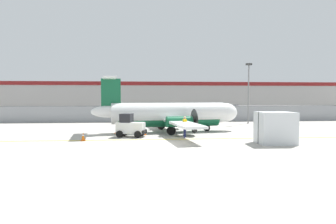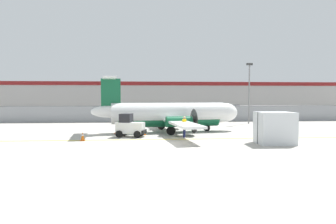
{
  "view_description": "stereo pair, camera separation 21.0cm",
  "coord_description": "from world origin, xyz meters",
  "px_view_note": "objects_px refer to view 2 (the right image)",
  "views": [
    {
      "loc": [
        -2.04,
        -20.6,
        3.26
      ],
      "look_at": [
        0.42,
        7.73,
        1.8
      ],
      "focal_mm": 32.0,
      "sensor_mm": 36.0,
      "label": 1
    },
    {
      "loc": [
        -1.83,
        -20.62,
        3.26
      ],
      "look_at": [
        0.42,
        7.73,
        1.8
      ],
      "focal_mm": 32.0,
      "sensor_mm": 36.0,
      "label": 2
    }
  ],
  "objects_px": {
    "traffic_cone_near_right": "(116,130)",
    "traffic_cone_far_right": "(139,128)",
    "parked_car_1": "(89,112)",
    "parked_car_4": "(186,110)",
    "commuter_airplane": "(171,115)",
    "apron_light_pole": "(249,88)",
    "cargo_container": "(275,128)",
    "ground_crew_worker": "(184,126)",
    "traffic_cone_far_left": "(83,137)",
    "parked_car_3": "(156,109)",
    "parked_car_5": "(205,110)",
    "parked_car_6": "(234,109)",
    "baggage_tug": "(130,126)",
    "parked_car_0": "(60,113)",
    "traffic_cone_near_left": "(144,131)",
    "parked_car_2": "(127,112)"
  },
  "relations": [
    {
      "from": "parked_car_6",
      "to": "parked_car_5",
      "type": "bearing_deg",
      "value": -142.05
    },
    {
      "from": "commuter_airplane",
      "to": "traffic_cone_near_left",
      "type": "height_order",
      "value": "commuter_airplane"
    },
    {
      "from": "commuter_airplane",
      "to": "apron_light_pole",
      "type": "bearing_deg",
      "value": 29.97
    },
    {
      "from": "traffic_cone_near_left",
      "to": "parked_car_0",
      "type": "xyz_separation_m",
      "value": [
        -12.12,
        18.7,
        0.58
      ]
    },
    {
      "from": "traffic_cone_far_right",
      "to": "parked_car_1",
      "type": "distance_m",
      "value": 19.2
    },
    {
      "from": "parked_car_3",
      "to": "parked_car_5",
      "type": "bearing_deg",
      "value": 151.77
    },
    {
      "from": "parked_car_0",
      "to": "parked_car_5",
      "type": "height_order",
      "value": "same"
    },
    {
      "from": "parked_car_2",
      "to": "parked_car_6",
      "type": "height_order",
      "value": "same"
    },
    {
      "from": "baggage_tug",
      "to": "traffic_cone_far_left",
      "type": "height_order",
      "value": "baggage_tug"
    },
    {
      "from": "traffic_cone_near_right",
      "to": "parked_car_4",
      "type": "height_order",
      "value": "parked_car_4"
    },
    {
      "from": "parked_car_5",
      "to": "baggage_tug",
      "type": "bearing_deg",
      "value": -106.29
    },
    {
      "from": "commuter_airplane",
      "to": "cargo_container",
      "type": "distance_m",
      "value": 9.9
    },
    {
      "from": "baggage_tug",
      "to": "traffic_cone_near_left",
      "type": "xyz_separation_m",
      "value": [
        1.14,
        1.09,
        -0.54
      ]
    },
    {
      "from": "parked_car_4",
      "to": "traffic_cone_near_right",
      "type": "bearing_deg",
      "value": 67.07
    },
    {
      "from": "ground_crew_worker",
      "to": "parked_car_6",
      "type": "bearing_deg",
      "value": 88.03
    },
    {
      "from": "traffic_cone_far_right",
      "to": "parked_car_5",
      "type": "relative_size",
      "value": 0.15
    },
    {
      "from": "baggage_tug",
      "to": "parked_car_0",
      "type": "distance_m",
      "value": 22.63
    },
    {
      "from": "traffic_cone_near_left",
      "to": "parked_car_1",
      "type": "distance_m",
      "value": 21.94
    },
    {
      "from": "traffic_cone_far_left",
      "to": "parked_car_3",
      "type": "relative_size",
      "value": 0.15
    },
    {
      "from": "parked_car_3",
      "to": "ground_crew_worker",
      "type": "bearing_deg",
      "value": 85.87
    },
    {
      "from": "ground_crew_worker",
      "to": "parked_car_3",
      "type": "height_order",
      "value": "same"
    },
    {
      "from": "traffic_cone_near_left",
      "to": "parked_car_4",
      "type": "bearing_deg",
      "value": 75.05
    },
    {
      "from": "baggage_tug",
      "to": "apron_light_pole",
      "type": "relative_size",
      "value": 0.35
    },
    {
      "from": "parked_car_4",
      "to": "parked_car_5",
      "type": "height_order",
      "value": "same"
    },
    {
      "from": "parked_car_1",
      "to": "ground_crew_worker",
      "type": "bearing_deg",
      "value": -67.18
    },
    {
      "from": "parked_car_1",
      "to": "parked_car_4",
      "type": "xyz_separation_m",
      "value": [
        16.03,
        8.8,
        0.0
      ]
    },
    {
      "from": "commuter_airplane",
      "to": "parked_car_1",
      "type": "distance_m",
      "value": 21.35
    },
    {
      "from": "ground_crew_worker",
      "to": "cargo_container",
      "type": "xyz_separation_m",
      "value": [
        5.8,
        -3.69,
        0.15
      ]
    },
    {
      "from": "baggage_tug",
      "to": "parked_car_3",
      "type": "bearing_deg",
      "value": 99.08
    },
    {
      "from": "commuter_airplane",
      "to": "parked_car_1",
      "type": "relative_size",
      "value": 3.72
    },
    {
      "from": "parked_car_3",
      "to": "apron_light_pole",
      "type": "bearing_deg",
      "value": 111.51
    },
    {
      "from": "traffic_cone_far_left",
      "to": "parked_car_0",
      "type": "xyz_separation_m",
      "value": [
        -7.61,
        21.73,
        0.58
      ]
    },
    {
      "from": "cargo_container",
      "to": "parked_car_5",
      "type": "bearing_deg",
      "value": 88.67
    },
    {
      "from": "parked_car_1",
      "to": "parked_car_6",
      "type": "height_order",
      "value": "same"
    },
    {
      "from": "ground_crew_worker",
      "to": "parked_car_0",
      "type": "relative_size",
      "value": 0.39
    },
    {
      "from": "commuter_airplane",
      "to": "traffic_cone_near_right",
      "type": "relative_size",
      "value": 25.11
    },
    {
      "from": "baggage_tug",
      "to": "cargo_container",
      "type": "xyz_separation_m",
      "value": [
        10.18,
        -4.44,
        0.24
      ]
    },
    {
      "from": "parked_car_1",
      "to": "parked_car_4",
      "type": "distance_m",
      "value": 18.28
    },
    {
      "from": "parked_car_2",
      "to": "parked_car_3",
      "type": "distance_m",
      "value": 9.13
    },
    {
      "from": "traffic_cone_far_left",
      "to": "parked_car_5",
      "type": "height_order",
      "value": "parked_car_5"
    },
    {
      "from": "commuter_airplane",
      "to": "parked_car_0",
      "type": "xyz_separation_m",
      "value": [
        -14.65,
        16.78,
        -0.71
      ]
    },
    {
      "from": "cargo_container",
      "to": "traffic_cone_near_right",
      "type": "bearing_deg",
      "value": 151.7
    },
    {
      "from": "traffic_cone_near_right",
      "to": "parked_car_0",
      "type": "relative_size",
      "value": 0.15
    },
    {
      "from": "traffic_cone_near_right",
      "to": "traffic_cone_far_right",
      "type": "xyz_separation_m",
      "value": [
        1.95,
        1.75,
        0.0
      ]
    },
    {
      "from": "ground_crew_worker",
      "to": "parked_car_4",
      "type": "height_order",
      "value": "same"
    },
    {
      "from": "parked_car_1",
      "to": "parked_car_4",
      "type": "height_order",
      "value": "same"
    },
    {
      "from": "baggage_tug",
      "to": "traffic_cone_far_right",
      "type": "height_order",
      "value": "baggage_tug"
    },
    {
      "from": "parked_car_4",
      "to": "ground_crew_worker",
      "type": "bearing_deg",
      "value": 78.66
    },
    {
      "from": "traffic_cone_far_right",
      "to": "parked_car_4",
      "type": "xyz_separation_m",
      "value": [
        8.24,
        26.34,
        0.58
      ]
    },
    {
      "from": "parked_car_3",
      "to": "apron_light_pole",
      "type": "distance_m",
      "value": 22.87
    }
  ]
}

